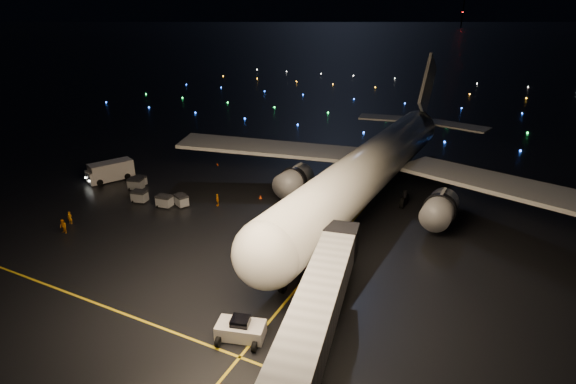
# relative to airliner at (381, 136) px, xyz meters

# --- Properties ---
(ground) EXTENTS (2000.00, 2000.00, 0.00)m
(ground) POSITION_rel_airliner_xyz_m (-12.36, 272.43, -9.18)
(ground) COLOR black
(ground) RESTS_ON ground
(lane_centre) EXTENTS (0.25, 80.00, 0.02)m
(lane_centre) POSITION_rel_airliner_xyz_m (-0.36, -12.57, -9.17)
(lane_centre) COLOR yellow
(lane_centre) RESTS_ON ground
(lane_cross) EXTENTS (60.00, 0.25, 0.02)m
(lane_cross) POSITION_rel_airliner_xyz_m (-17.36, -37.57, -9.17)
(lane_cross) COLOR yellow
(lane_cross) RESTS_ON ground
(airliner) EXTENTS (67.71, 64.63, 18.37)m
(airliner) POSITION_rel_airliner_xyz_m (0.00, 0.00, 0.00)
(airliner) COLOR silver
(airliner) RESTS_ON ground
(pushback_tug) EXTENTS (4.45, 3.12, 1.92)m
(pushback_tug) POSITION_rel_airliner_xyz_m (-1.54, -35.47, -8.22)
(pushback_tug) COLOR silver
(pushback_tug) RESTS_ON ground
(belt_loader) EXTENTS (6.14, 3.44, 2.88)m
(belt_loader) POSITION_rel_airliner_xyz_m (-3.48, -23.67, -7.74)
(belt_loader) COLOR silver
(belt_loader) RESTS_ON ground
(service_truck) EXTENTS (5.84, 8.74, 3.09)m
(service_truck) POSITION_rel_airliner_xyz_m (-40.34, -12.53, -7.64)
(service_truck) COLOR silver
(service_truck) RESTS_ON ground
(crew_a) EXTENTS (0.69, 0.55, 1.64)m
(crew_a) POSITION_rel_airliner_xyz_m (-32.84, -26.74, -8.36)
(crew_a) COLOR orange
(crew_a) RESTS_ON ground
(crew_b) EXTENTS (0.93, 0.74, 1.86)m
(crew_b) POSITION_rel_airliner_xyz_m (-31.22, -28.99, -8.25)
(crew_b) COLOR orange
(crew_b) RESTS_ON ground
(crew_c) EXTENTS (1.09, 1.03, 1.81)m
(crew_c) POSITION_rel_airliner_xyz_m (-19.04, -13.58, -8.28)
(crew_c) COLOR orange
(crew_c) RESTS_ON ground
(safety_cone_0) EXTENTS (0.51, 0.51, 0.49)m
(safety_cone_0) POSITION_rel_airliner_xyz_m (-10.35, -9.71, -8.94)
(safety_cone_0) COLOR #F6470A
(safety_cone_0) RESTS_ON ground
(safety_cone_1) EXTENTS (0.50, 0.50, 0.45)m
(safety_cone_1) POSITION_rel_airliner_xyz_m (-9.19, -3.86, -8.96)
(safety_cone_1) COLOR #F6470A
(safety_cone_1) RESTS_ON ground
(safety_cone_2) EXTENTS (0.56, 0.56, 0.50)m
(safety_cone_2) POSITION_rel_airliner_xyz_m (-14.96, -8.58, -8.94)
(safety_cone_2) COLOR #F6470A
(safety_cone_2) RESTS_ON ground
(safety_cone_3) EXTENTS (0.49, 0.49, 0.45)m
(safety_cone_3) POSITION_rel_airliner_xyz_m (-29.30, 1.13, -8.96)
(safety_cone_3) COLOR #F6470A
(safety_cone_3) RESTS_ON ground
(radio_mast) EXTENTS (1.80, 1.80, 64.00)m
(radio_mast) POSITION_rel_airliner_xyz_m (-72.36, 712.43, 22.82)
(radio_mast) COLOR black
(radio_mast) RESTS_ON ground
(taxiway_lights) EXTENTS (164.00, 92.00, 0.36)m
(taxiway_lights) POSITION_rel_airliner_xyz_m (-12.36, 78.43, -9.00)
(taxiway_lights) COLOR black
(taxiway_lights) RESTS_ON ground
(baggage_cart_0) EXTENTS (2.22, 1.67, 1.76)m
(baggage_cart_0) POSITION_rel_airliner_xyz_m (-25.42, -17.24, -8.31)
(baggage_cart_0) COLOR gray
(baggage_cart_0) RESTS_ON ground
(baggage_cart_1) EXTENTS (2.36, 2.07, 1.68)m
(baggage_cart_1) POSITION_rel_airliner_xyz_m (-23.55, -15.91, -8.34)
(baggage_cart_1) COLOR gray
(baggage_cart_1) RESTS_ON ground
(baggage_cart_2) EXTENTS (2.32, 1.83, 1.77)m
(baggage_cart_2) POSITION_rel_airliner_xyz_m (-29.78, -17.46, -8.30)
(baggage_cart_2) COLOR gray
(baggage_cart_2) RESTS_ON ground
(baggage_cart_3) EXTENTS (1.86, 1.35, 1.53)m
(baggage_cart_3) POSITION_rel_airliner_xyz_m (-34.52, -12.35, -8.42)
(baggage_cart_3) COLOR gray
(baggage_cart_3) RESTS_ON ground
(baggage_cart_4) EXTENTS (2.45, 1.98, 1.83)m
(baggage_cart_4) POSITION_rel_airliner_xyz_m (-33.79, -14.01, -8.27)
(baggage_cart_4) COLOR gray
(baggage_cart_4) RESTS_ON ground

